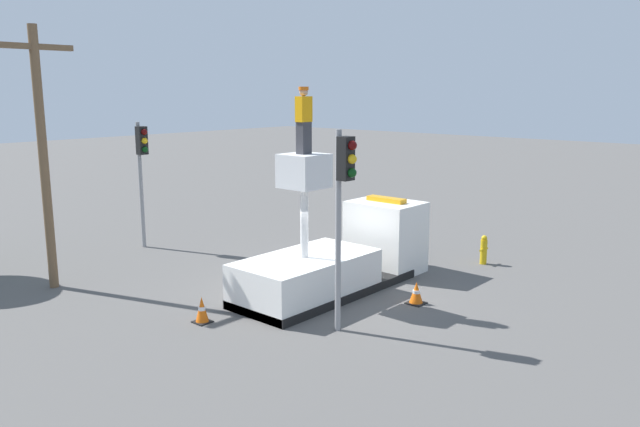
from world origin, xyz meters
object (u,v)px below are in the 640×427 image
at_px(traffic_cone_curbside, 416,293).
at_px(utility_pole, 43,150).
at_px(traffic_cone_rear, 202,310).
at_px(traffic_light_pole, 343,191).
at_px(worker, 304,120).
at_px(fire_hydrant, 484,250).
at_px(bucket_truck, 340,258).
at_px(traffic_light_across, 142,159).

xyz_separation_m(traffic_cone_curbside, utility_pole, (-5.81, 8.81, 3.76)).
bearing_deg(traffic_cone_rear, traffic_light_pole, -58.50).
height_order(worker, traffic_cone_curbside, worker).
relative_size(fire_hydrant, traffic_cone_curbside, 1.59).
bearing_deg(traffic_light_pole, utility_pole, 108.87).
height_order(worker, traffic_cone_rear, worker).
bearing_deg(bucket_truck, traffic_cone_rear, 170.42).
bearing_deg(traffic_light_across, worker, -92.99).
distance_m(worker, utility_pole, 7.55).
bearing_deg(traffic_light_pole, traffic_cone_rear, 121.50).
relative_size(bucket_truck, fire_hydrant, 6.80).
bearing_deg(bucket_truck, traffic_light_across, 97.31).
xyz_separation_m(traffic_cone_rear, utility_pole, (-1.09, 5.57, 3.74)).
distance_m(bucket_truck, utility_pole, 8.99).
height_order(traffic_light_across, fire_hydrant, traffic_light_across).
xyz_separation_m(traffic_light_across, fire_hydrant, (6.17, -10.36, -2.78)).
bearing_deg(traffic_light_pole, worker, 63.85).
height_order(fire_hydrant, traffic_cone_rear, fire_hydrant).
relative_size(worker, fire_hydrant, 1.79).
height_order(worker, traffic_light_pole, worker).
height_order(traffic_light_pole, utility_pole, utility_pole).
relative_size(worker, traffic_light_pole, 0.36).
relative_size(bucket_truck, worker, 3.81).
xyz_separation_m(bucket_truck, utility_pole, (-5.55, 6.32, 3.18)).
bearing_deg(traffic_light_across, utility_pole, -155.67).
bearing_deg(bucket_truck, traffic_light_pole, -139.21).
bearing_deg(utility_pole, traffic_light_across, 24.33).
distance_m(bucket_truck, traffic_light_across, 8.75).
bearing_deg(fire_hydrant, traffic_light_pole, -178.20).
xyz_separation_m(traffic_light_across, utility_pole, (-4.48, -2.02, 0.79)).
bearing_deg(utility_pole, traffic_cone_rear, -78.95).
xyz_separation_m(bucket_truck, worker, (-1.51, 0.00, 4.05)).
xyz_separation_m(worker, utility_pole, (-4.04, 6.32, -0.87)).
distance_m(fire_hydrant, traffic_cone_curbside, 4.86).
distance_m(traffic_light_pole, fire_hydrant, 8.26).
height_order(traffic_cone_curbside, utility_pole, utility_pole).
height_order(traffic_cone_rear, utility_pole, utility_pole).
xyz_separation_m(traffic_light_pole, utility_pole, (-2.93, 8.58, 0.63)).
bearing_deg(traffic_light_across, traffic_light_pole, -98.29).
bearing_deg(fire_hydrant, traffic_cone_rear, 163.85).
relative_size(bucket_truck, utility_pole, 0.89).
xyz_separation_m(traffic_light_pole, traffic_cone_curbside, (2.88, -0.23, -3.13)).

